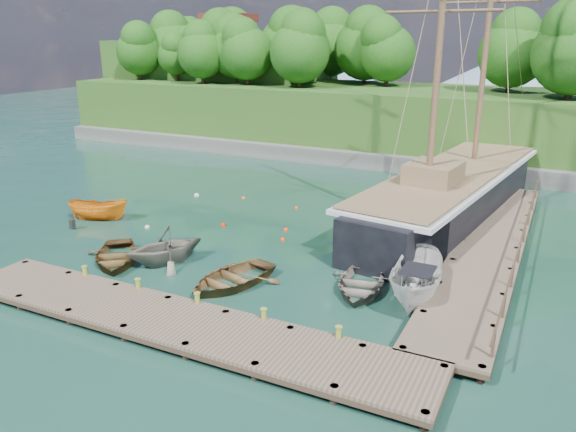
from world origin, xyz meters
The scene contains 25 objects.
ground centered at (0.00, 0.00, 0.00)m, with size 160.00×160.00×0.00m, color #163A2A.
dock_near centered at (2.00, -6.50, 0.43)m, with size 20.00×3.20×1.10m.
dock_east centered at (11.50, 7.00, 0.43)m, with size 3.20×24.00×1.10m.
bollard_0 centered at (-4.00, -5.10, 0.00)m, with size 0.26×0.26×0.45m, color olive.
bollard_1 centered at (-1.00, -5.10, 0.00)m, with size 0.26×0.26×0.45m, color olive.
bollard_2 centered at (2.00, -5.10, 0.00)m, with size 0.26×0.26×0.45m, color olive.
bollard_3 centered at (5.00, -5.10, 0.00)m, with size 0.26×0.26×0.45m, color olive.
bollard_4 centered at (8.00, -5.10, 0.00)m, with size 0.26×0.26×0.45m, color olive.
rowboat_0 centered at (-4.88, -2.29, 0.00)m, with size 3.09×4.32×0.90m, color #4D371A.
rowboat_1 centered at (-2.62, -1.27, 0.00)m, with size 3.32×3.85×2.03m, color #6F6A5C.
rowboat_2 centered at (1.62, -1.99, 0.00)m, with size 3.23×4.53×0.94m, color brown.
rowboat_3 centered at (7.00, 0.06, 0.00)m, with size 3.03×4.24×0.88m, color #5E554D.
motorboat_orange centered at (-10.49, 2.37, 0.00)m, with size 1.40×3.73×1.44m, color orange.
cabin_boat_white centered at (9.46, 0.14, 0.00)m, with size 2.00×5.32×2.05m, color silver.
schooner centered at (8.37, 12.81, 1.20)m, with size 8.25×28.97×21.54m.
mooring_buoy_0 centered at (-6.93, 2.51, 0.00)m, with size 0.30×0.30×0.30m, color silver.
mooring_buoy_1 centered at (-3.15, 4.80, 0.00)m, with size 0.32×0.32×0.32m, color #EC2100.
mooring_buoy_2 centered at (0.54, 5.66, 0.00)m, with size 0.31×0.31×0.31m, color #FB2E09.
mooring_buoy_3 centered at (4.14, 7.51, 0.00)m, with size 0.34×0.34×0.34m, color white.
mooring_buoy_4 centered at (-5.01, 10.23, 0.00)m, with size 0.28×0.28×0.28m, color #F05019.
mooring_buoy_5 centered at (-0.76, 9.79, 0.00)m, with size 0.27×0.27×0.27m, color #E45016.
mooring_buoy_6 centered at (-8.25, 9.31, 0.00)m, with size 0.37×0.37×0.37m, color silver.
mooring_buoy_7 centered at (1.09, 4.18, 0.00)m, with size 0.27×0.27×0.27m, color #FC360B.
headland centered at (-12.88, 31.36, 5.54)m, with size 51.00×19.31×12.90m.
distant_ridge centered at (4.30, 70.00, 4.35)m, with size 117.00×40.00×10.00m.
Camera 1 is at (14.15, -21.50, 10.80)m, focal length 35.00 mm.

